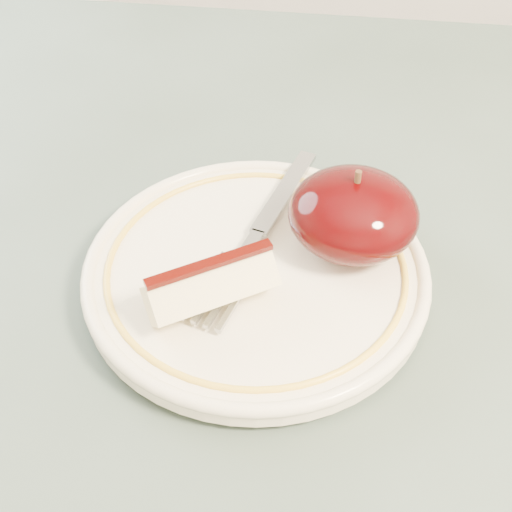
# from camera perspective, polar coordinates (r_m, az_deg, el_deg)

# --- Properties ---
(table) EXTENTS (0.90, 0.90, 0.75)m
(table) POSITION_cam_1_polar(r_m,az_deg,el_deg) (0.51, -10.98, -12.75)
(table) COLOR brown
(table) RESTS_ON ground
(plate) EXTENTS (0.22, 0.22, 0.02)m
(plate) POSITION_cam_1_polar(r_m,az_deg,el_deg) (0.45, 0.00, -1.27)
(plate) COLOR beige
(plate) RESTS_ON table
(apple_half) EXTENTS (0.08, 0.08, 0.06)m
(apple_half) POSITION_cam_1_polar(r_m,az_deg,el_deg) (0.45, 7.80, 3.35)
(apple_half) COLOR black
(apple_half) RESTS_ON plate
(apple_wedge) EXTENTS (0.08, 0.07, 0.04)m
(apple_wedge) POSITION_cam_1_polar(r_m,az_deg,el_deg) (0.42, -3.62, -2.36)
(apple_wedge) COLOR beige
(apple_wedge) RESTS_ON plate
(fork) EXTENTS (0.07, 0.18, 0.00)m
(fork) POSITION_cam_1_polar(r_m,az_deg,el_deg) (0.47, 0.10, 1.75)
(fork) COLOR #919399
(fork) RESTS_ON plate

